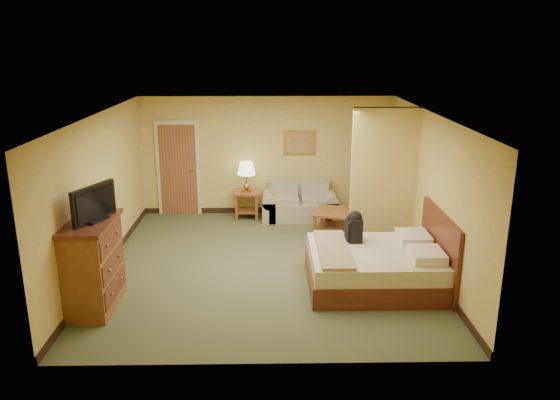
{
  "coord_description": "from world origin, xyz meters",
  "views": [
    {
      "loc": [
        0.07,
        -8.75,
        3.74
      ],
      "look_at": [
        0.24,
        0.6,
        1.0
      ],
      "focal_mm": 35.0,
      "sensor_mm": 36.0,
      "label": 1
    }
  ],
  "objects_px": {
    "dresser": "(93,264)",
    "loveseat": "(300,207)",
    "bed": "(381,266)",
    "coffee_table": "(335,218)"
  },
  "relations": [
    {
      "from": "bed",
      "to": "loveseat",
      "type": "bearing_deg",
      "value": 108.1
    },
    {
      "from": "loveseat",
      "to": "dresser",
      "type": "xyz_separation_m",
      "value": [
        -3.18,
        -4.05,
        0.4
      ]
    },
    {
      "from": "loveseat",
      "to": "coffee_table",
      "type": "relative_size",
      "value": 1.66
    },
    {
      "from": "loveseat",
      "to": "bed",
      "type": "height_order",
      "value": "bed"
    },
    {
      "from": "loveseat",
      "to": "dresser",
      "type": "bearing_deg",
      "value": -128.15
    },
    {
      "from": "loveseat",
      "to": "bed",
      "type": "relative_size",
      "value": 0.75
    },
    {
      "from": "coffee_table",
      "to": "dresser",
      "type": "xyz_separation_m",
      "value": [
        -3.82,
        -2.99,
        0.31
      ]
    },
    {
      "from": "coffee_table",
      "to": "loveseat",
      "type": "bearing_deg",
      "value": 121.32
    },
    {
      "from": "dresser",
      "to": "loveseat",
      "type": "bearing_deg",
      "value": 51.85
    },
    {
      "from": "loveseat",
      "to": "coffee_table",
      "type": "distance_m",
      "value": 1.24
    }
  ]
}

